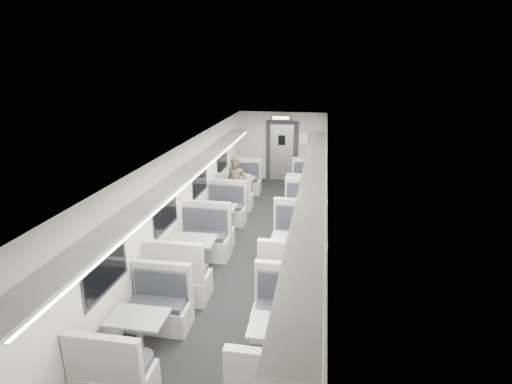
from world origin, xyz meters
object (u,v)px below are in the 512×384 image
(booth_left_b, at_px, (218,220))
(booth_left_d, at_px, (140,336))
(booth_right_a, at_px, (307,190))
(exit_sign, at_px, (281,118))
(vestibule_door, at_px, (282,151))
(booth_right_b, at_px, (302,219))
(booth_left_a, at_px, (240,189))
(booth_left_c, at_px, (193,257))
(booth_right_d, at_px, (281,349))
(booth_right_c, at_px, (296,257))
(passenger, at_px, (236,186))

(booth_left_b, relative_size, booth_left_d, 1.07)
(booth_right_a, bearing_deg, exit_sign, 120.21)
(exit_sign, bearing_deg, booth_left_b, -102.64)
(vestibule_door, bearing_deg, booth_right_b, -77.57)
(booth_left_d, bearing_deg, booth_left_a, 90.00)
(booth_left_b, relative_size, exit_sign, 3.35)
(booth_left_c, bearing_deg, booth_left_a, 90.00)
(booth_right_b, relative_size, booth_right_d, 1.00)
(booth_left_b, distance_m, booth_left_d, 4.34)
(booth_left_c, bearing_deg, booth_right_c, 7.96)
(booth_left_c, relative_size, booth_right_b, 1.04)
(passenger, distance_m, exit_sign, 3.53)
(booth_right_c, height_order, vestibule_door, vestibule_door)
(booth_left_d, height_order, booth_right_d, booth_right_d)
(vestibule_door, bearing_deg, booth_left_b, -101.42)
(exit_sign, bearing_deg, booth_left_d, -96.48)
(booth_left_c, height_order, booth_right_b, booth_left_c)
(booth_right_a, bearing_deg, booth_left_c, -112.97)
(booth_right_b, bearing_deg, booth_left_d, -112.82)
(booth_left_a, height_order, booth_right_d, booth_right_d)
(booth_left_c, xyz_separation_m, vestibule_door, (1.00, 6.92, 0.64))
(booth_right_d, distance_m, vestibule_door, 9.32)
(exit_sign, bearing_deg, booth_right_d, -83.49)
(booth_right_a, relative_size, vestibule_door, 1.00)
(booth_right_c, bearing_deg, vestibule_door, 98.56)
(booth_left_d, relative_size, passenger, 1.19)
(booth_right_b, xyz_separation_m, vestibule_door, (-1.00, 4.54, 0.66))
(booth_right_b, distance_m, exit_sign, 4.58)
(booth_left_a, xyz_separation_m, booth_right_c, (2.00, -4.28, 0.05))
(booth_right_c, xyz_separation_m, passenger, (-1.85, 3.06, 0.41))
(booth_left_a, relative_size, vestibule_door, 0.97)
(booth_right_b, distance_m, vestibule_door, 4.69)
(booth_left_a, xyz_separation_m, vestibule_door, (1.00, 2.37, 0.68))
(booth_left_c, height_order, vestibule_door, vestibule_door)
(booth_right_c, relative_size, passenger, 1.41)
(booth_left_b, height_order, booth_left_c, booth_left_c)
(booth_right_b, height_order, booth_right_c, booth_right_c)
(booth_right_a, distance_m, passenger, 2.35)
(booth_left_b, height_order, booth_right_a, booth_right_a)
(booth_left_d, bearing_deg, booth_left_b, 90.00)
(booth_left_a, xyz_separation_m, booth_left_c, (0.00, -4.56, 0.03))
(booth_left_a, height_order, booth_right_b, booth_right_b)
(booth_left_b, height_order, passenger, passenger)
(booth_left_c, distance_m, passenger, 3.37)
(booth_right_a, height_order, exit_sign, exit_sign)
(passenger, bearing_deg, booth_right_d, -60.39)
(booth_left_a, height_order, vestibule_door, vestibule_door)
(booth_right_a, xyz_separation_m, exit_sign, (-1.00, 1.72, 1.90))
(booth_left_a, relative_size, booth_left_c, 0.92)
(booth_left_d, distance_m, vestibule_door, 9.37)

